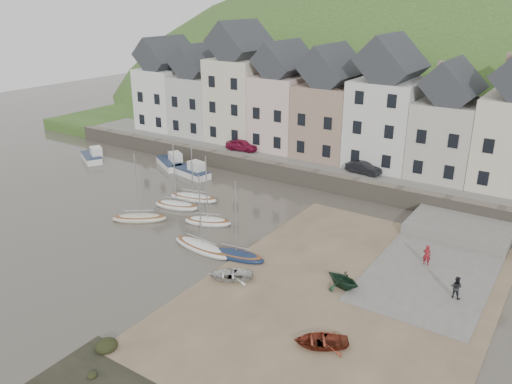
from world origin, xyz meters
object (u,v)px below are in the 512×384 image
Objects in this scene: rowboat_red at (321,340)px; rowboat_green at (343,279)px; car_right at (363,168)px; person_red at (427,255)px; person_dark at (456,287)px; car_left at (242,145)px; rowboat_white at (230,274)px; sailboat_0 at (193,197)px.

rowboat_green is at bearing 161.88° from rowboat_red.
car_right is (-8.01, 25.19, 1.82)m from rowboat_red.
person_red is 1.02× the size of person_dark.
car_left is (-23.01, 25.19, 1.87)m from rowboat_red.
car_right reaches higher than rowboat_green.
car_left is (-14.50, 22.12, 1.87)m from rowboat_white.
sailboat_0 is at bearing -2.12° from person_dark.
rowboat_green is 0.81× the size of rowboat_red.
person_red is at bearing 97.27° from rowboat_white.
car_left is (-2.73, 12.08, 1.99)m from sailboat_0.
sailboat_0 is 17.33m from car_right.
sailboat_0 is at bearing 141.07° from car_right.
person_red is (2.21, 12.46, 0.52)m from rowboat_red.
person_red is at bearing -123.76° from car_left.
rowboat_green is (6.98, 3.25, 0.33)m from rowboat_white.
car_left reaches higher than rowboat_red.
car_right is at bearing -44.02° from person_dark.
sailboat_0 reaches higher than rowboat_red.
sailboat_0 reaches higher than car_left.
car_left is at bearing -32.20° from person_red.
car_right reaches higher than person_red.
rowboat_white is 7.71m from rowboat_green.
person_dark is at bearing -8.97° from sailboat_0.
car_right is at bearing 144.79° from rowboat_white.
rowboat_white is 2.01× the size of person_red.
person_red is 28.29m from car_left.
sailboat_0 is 25.67m from person_dark.
sailboat_0 is at bearing -154.61° from rowboat_red.
person_dark is 0.42× the size of car_right.
rowboat_white is at bearing 35.77° from person_red.
car_right is (15.00, 0.00, -0.05)m from car_left.
rowboat_green reaches higher than rowboat_red.
rowboat_red is (20.28, -13.12, 0.12)m from sailboat_0.
person_red is (3.74, 6.14, 0.18)m from rowboat_green.
sailboat_0 is 24.15m from rowboat_red.
rowboat_white is 1.25× the size of rowboat_green.
rowboat_white is at bearing -153.72° from car_left.
person_red is at bearing -1.68° from sailboat_0.
sailboat_0 is 1.74× the size of car_right.
person_dark is (2.86, -3.34, -0.01)m from person_red.
rowboat_white is 0.82× the size of car_left.
sailboat_0 is 1.65× the size of car_left.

